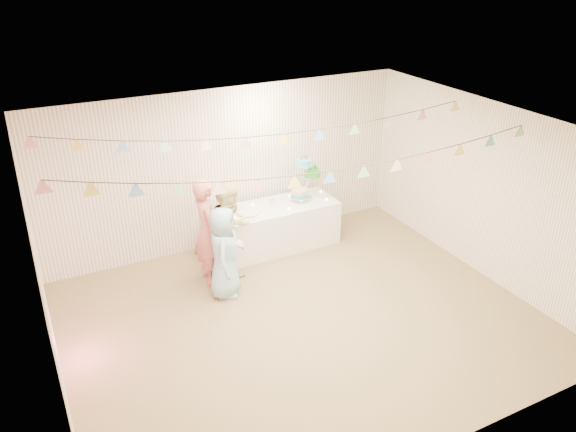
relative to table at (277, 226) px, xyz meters
name	(u,v)px	position (x,y,z in m)	size (l,w,h in m)	color
floor	(302,319)	(-0.61, -1.99, -0.37)	(6.00, 6.00, 0.00)	olive
ceiling	(304,132)	(-0.61, -1.99, 2.23)	(6.00, 6.00, 0.00)	silver
back_wall	(229,169)	(-0.61, 0.51, 0.93)	(6.00, 6.00, 0.00)	white
front_wall	(438,351)	(-0.61, -4.49, 0.93)	(6.00, 6.00, 0.00)	white
left_wall	(44,295)	(-3.61, -1.99, 0.93)	(5.00, 5.00, 0.00)	white
right_wall	(484,190)	(2.39, -1.99, 0.93)	(5.00, 5.00, 0.00)	white
table	(277,226)	(0.00, 0.00, 0.00)	(1.96, 0.78, 0.73)	white
cake_stand	(306,177)	(0.55, 0.05, 0.74)	(0.64, 0.38, 0.72)	silver
cake_bottom	(299,195)	(0.40, -0.01, 0.47)	(0.31, 0.31, 0.15)	#28A2BD
cake_middle	(313,174)	(0.73, 0.14, 0.74)	(0.27, 0.27, 0.22)	green
cake_top_tier	(304,163)	(0.49, 0.02, 1.01)	(0.25, 0.25, 0.19)	#48BAE4
platter	(248,212)	(-0.53, -0.05, 0.39)	(0.35, 0.35, 0.02)	white
posy	(272,200)	(-0.06, 0.05, 0.46)	(0.13, 0.13, 0.15)	white
person_adult_a	(207,231)	(-1.36, -0.50, 0.45)	(0.60, 0.39, 1.64)	#C56E67
person_adult_b	(231,234)	(-1.07, -0.72, 0.43)	(0.78, 0.61, 1.60)	beige
person_child	(224,252)	(-1.28, -0.94, 0.31)	(0.66, 0.43, 1.35)	#94BFD1
bunting_back	(264,128)	(-0.61, -0.89, 1.98)	(5.60, 1.10, 0.40)	pink
bunting_front	(312,161)	(-0.61, -2.19, 1.95)	(5.60, 0.90, 0.36)	#72A5E5
tealight_0	(234,218)	(-0.80, -0.15, 0.38)	(0.04, 0.04, 0.03)	#FFD88C
tealight_1	(253,205)	(-0.35, 0.18, 0.38)	(0.04, 0.04, 0.03)	#FFD88C
tealight_2	(289,209)	(0.10, -0.22, 0.38)	(0.04, 0.04, 0.03)	#FFD88C
tealight_3	(290,196)	(0.35, 0.22, 0.38)	(0.04, 0.04, 0.03)	#FFD88C
tealight_4	(327,199)	(0.82, -0.18, 0.38)	(0.04, 0.04, 0.03)	#FFD88C
tealight_5	(321,191)	(0.90, 0.15, 0.38)	(0.04, 0.04, 0.03)	#FFD88C
tealight_6	(301,200)	(0.44, -0.02, 0.38)	(0.04, 0.04, 0.03)	#FFD88C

